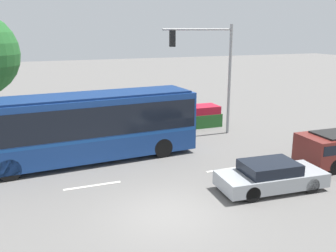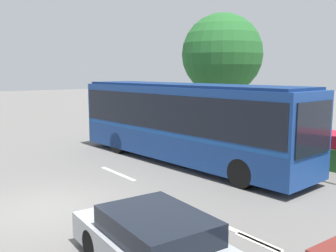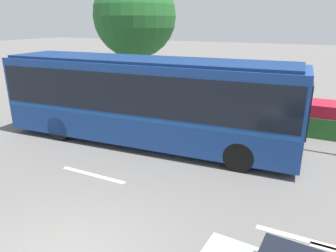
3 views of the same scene
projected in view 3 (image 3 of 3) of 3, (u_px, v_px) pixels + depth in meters
name	position (u px, v px, depth m)	size (l,w,h in m)	color
city_bus	(145.00, 96.00, 12.02)	(11.73, 3.27, 3.34)	navy
flowering_hedge	(290.00, 115.00, 13.89)	(9.80, 1.55, 1.39)	#286028
street_tree_left	(135.00, 16.00, 19.27)	(5.10, 5.10, 7.48)	brown
lane_stripe_mid	(93.00, 175.00, 9.92)	(2.40, 0.16, 0.01)	silver
lane_stripe_far	(311.00, 242.00, 6.92)	(2.40, 0.16, 0.01)	silver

